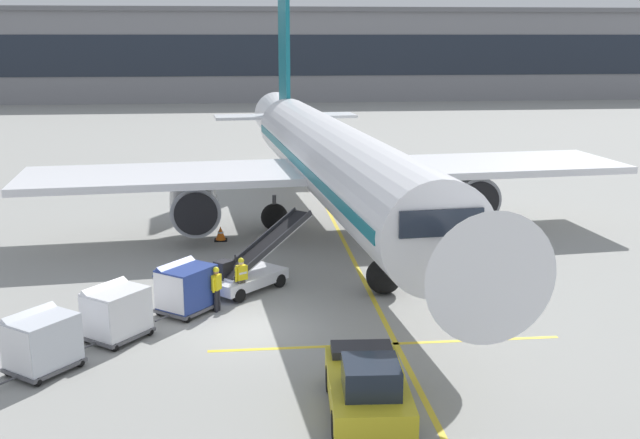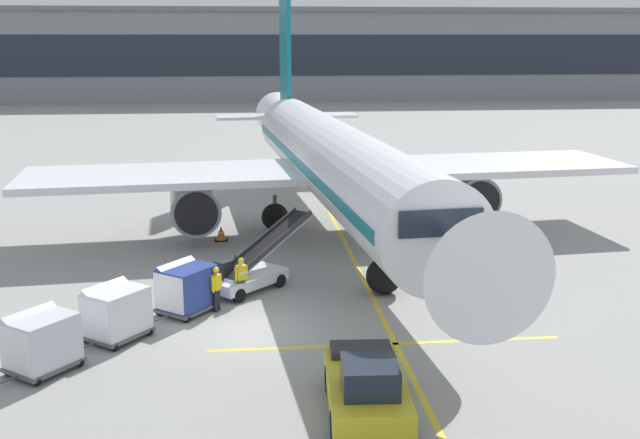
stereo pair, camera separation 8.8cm
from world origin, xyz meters
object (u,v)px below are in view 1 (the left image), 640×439
(parked_airplane, at_px, (332,161))
(ground_crew_by_carts, at_px, (185,286))
(baggage_cart_third, at_px, (41,341))
(pushback_tug, at_px, (368,386))
(ground_crew_by_loader, at_px, (186,293))
(baggage_cart_second, at_px, (115,311))
(ground_crew_wingwalker, at_px, (217,286))
(safety_cone_engine_keepout, at_px, (221,234))
(ground_crew_marshaller, at_px, (241,276))
(baggage_cart_lead, at_px, (186,287))
(belt_loader, at_px, (251,269))

(parked_airplane, relative_size, ground_crew_by_carts, 23.86)
(baggage_cart_third, height_order, pushback_tug, baggage_cart_third)
(ground_crew_by_carts, bearing_deg, ground_crew_by_loader, -85.17)
(parked_airplane, distance_m, baggage_cart_second, 16.73)
(ground_crew_by_loader, distance_m, ground_crew_wingwalker, 1.32)
(safety_cone_engine_keepout, bearing_deg, parked_airplane, 11.78)
(baggage_cart_third, xyz_separation_m, ground_crew_marshaller, (6.15, 5.84, -0.00))
(ground_crew_wingwalker, bearing_deg, safety_cone_engine_keepout, 90.63)
(baggage_cart_third, bearing_deg, ground_crew_by_carts, 49.95)
(baggage_cart_lead, height_order, ground_crew_wingwalker, baggage_cart_lead)
(baggage_cart_third, bearing_deg, pushback_tug, -21.37)
(ground_crew_marshaller, bearing_deg, pushback_tug, -70.45)
(parked_airplane, height_order, safety_cone_engine_keepout, parked_airplane)
(belt_loader, distance_m, pushback_tug, 11.34)
(parked_airplane, distance_m, baggage_cart_third, 19.72)
(pushback_tug, height_order, ground_crew_marshaller, pushback_tug)
(parked_airplane, relative_size, ground_crew_by_loader, 23.86)
(baggage_cart_lead, bearing_deg, ground_crew_marshaller, 28.08)
(ground_crew_by_loader, relative_size, ground_crew_wingwalker, 1.00)
(pushback_tug, xyz_separation_m, ground_crew_by_loader, (-5.43, 7.74, 0.17))
(baggage_cart_lead, bearing_deg, baggage_cart_second, -133.07)
(belt_loader, relative_size, safety_cone_engine_keepout, 6.40)
(parked_airplane, xyz_separation_m, belt_loader, (-4.40, -8.99, -2.93))
(baggage_cart_lead, height_order, baggage_cart_second, same)
(belt_loader, bearing_deg, ground_crew_by_loader, -127.02)
(baggage_cart_third, height_order, ground_crew_marshaller, baggage_cart_third)
(baggage_cart_lead, xyz_separation_m, ground_crew_marshaller, (2.08, 1.11, -0.00))
(ground_crew_by_loader, height_order, ground_crew_by_carts, same)
(baggage_cart_lead, bearing_deg, baggage_cart_third, -130.71)
(baggage_cart_third, height_order, ground_crew_wingwalker, baggage_cart_third)
(baggage_cart_lead, relative_size, safety_cone_engine_keepout, 3.57)
(ground_crew_by_carts, relative_size, safety_cone_engine_keepout, 2.37)
(parked_airplane, bearing_deg, pushback_tug, -93.95)
(belt_loader, xyz_separation_m, ground_crew_by_carts, (-2.47, -2.36, 0.16))
(belt_loader, height_order, pushback_tug, belt_loader)
(parked_airplane, relative_size, safety_cone_engine_keepout, 56.48)
(baggage_cart_second, xyz_separation_m, ground_crew_by_loader, (2.25, 1.62, -0.00))
(baggage_cart_lead, relative_size, ground_crew_marshaller, 1.51)
(baggage_cart_lead, relative_size, ground_crew_by_carts, 1.51)
(pushback_tug, distance_m, ground_crew_wingwalker, 9.52)
(baggage_cart_second, height_order, ground_crew_by_carts, baggage_cart_second)
(baggage_cart_lead, xyz_separation_m, ground_crew_by_carts, (-0.02, 0.09, -0.00))
(baggage_cart_second, bearing_deg, belt_loader, 45.94)
(parked_airplane, distance_m, pushback_tug, 20.18)
(ground_crew_by_loader, bearing_deg, ground_crew_wingwalker, 33.80)
(parked_airplane, xyz_separation_m, ground_crew_by_loader, (-6.81, -12.17, -2.77))
(baggage_cart_third, xyz_separation_m, ground_crew_wingwalker, (5.22, 4.74, -0.00))
(parked_airplane, distance_m, baggage_cart_lead, 13.62)
(parked_airplane, height_order, pushback_tug, parked_airplane)
(baggage_cart_second, distance_m, ground_crew_by_carts, 3.28)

